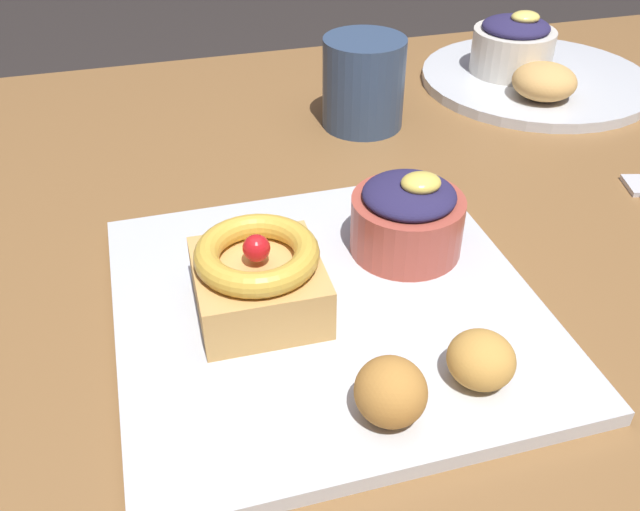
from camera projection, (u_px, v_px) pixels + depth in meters
The scene contains 10 objects.
dining_table at pixel (349, 324), 0.64m from camera, with size 1.50×0.94×0.73m.
front_plate at pixel (327, 308), 0.51m from camera, with size 0.30×0.30×0.01m, color silver.
cake_slice at pixel (258, 277), 0.49m from camera, with size 0.09×0.09×0.06m.
berry_ramekin at pixel (408, 217), 0.54m from camera, with size 0.09×0.09×0.07m.
fritter_front at pixel (481, 360), 0.44m from camera, with size 0.04×0.04×0.03m, color gold.
fritter_middle at pixel (391, 392), 0.41m from camera, with size 0.04×0.05×0.04m, color #BC7F38.
back_plate at pixel (535, 79), 0.86m from camera, with size 0.28×0.28×0.01m, color silver.
back_ramekin at pixel (513, 45), 0.85m from camera, with size 0.10×0.10×0.07m.
back_pastry at pixel (544, 81), 0.79m from camera, with size 0.07×0.07×0.04m, color tan.
coffee_mug at pixel (363, 83), 0.74m from camera, with size 0.09×0.09×0.10m, color #334766.
Camera 1 is at (-0.15, -0.45, 1.07)m, focal length 38.99 mm.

